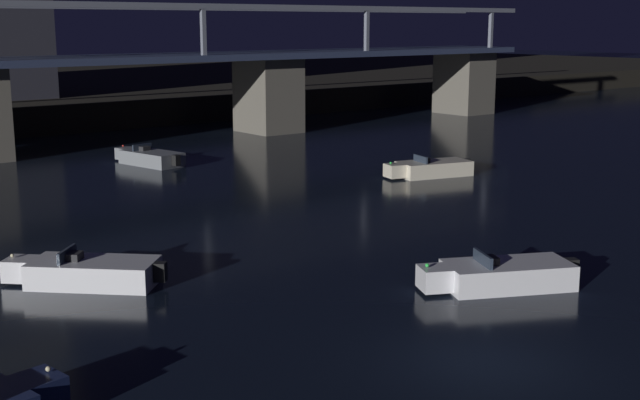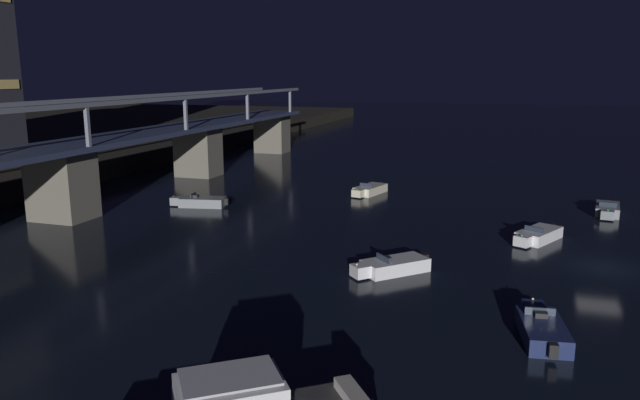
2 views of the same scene
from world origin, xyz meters
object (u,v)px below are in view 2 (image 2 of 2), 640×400
object	(u,v)px
speedboat_mid_left	(607,210)
speedboat_far_left	(392,266)
speedboat_near_right	(537,235)
speedboat_near_center	(542,329)
speedboat_far_center	(200,202)
river_bridge	(61,169)
speedboat_mid_center	(369,190)

from	to	relation	value
speedboat_mid_left	speedboat_far_left	bearing A→B (deg)	145.10
speedboat_near_right	speedboat_near_center	bearing A→B (deg)	179.22
speedboat_near_right	speedboat_far_center	world-z (taller)	same
river_bridge	speedboat_far_center	distance (m)	11.68
speedboat_near_right	speedboat_far_center	xyz separation A→B (m)	(2.50, 28.12, 0.00)
speedboat_near_center	speedboat_near_right	world-z (taller)	same
speedboat_near_center	speedboat_mid_left	bearing A→B (deg)	-12.55
speedboat_mid_center	speedboat_far_center	size ratio (longest dim) A/B	0.99
speedboat_mid_center	speedboat_far_center	bearing A→B (deg)	127.85
speedboat_mid_left	speedboat_mid_center	world-z (taller)	same
speedboat_mid_center	speedboat_near_center	bearing A→B (deg)	-152.83
speedboat_mid_left	speedboat_mid_center	bearing A→B (deg)	83.90
speedboat_near_right	speedboat_far_center	size ratio (longest dim) A/B	0.95
speedboat_far_left	speedboat_far_center	world-z (taller)	same
speedboat_mid_left	speedboat_far_center	xyz separation A→B (m)	(-7.82, 33.89, 0.00)
river_bridge	speedboat_near_right	bearing A→B (deg)	-82.11
speedboat_near_right	speedboat_mid_center	xyz separation A→B (m)	(12.55, 15.18, 0.00)
speedboat_near_center	speedboat_near_right	distance (m)	16.59
speedboat_near_center	speedboat_mid_center	world-z (taller)	same
river_bridge	speedboat_far_left	world-z (taller)	river_bridge
speedboat_near_center	speedboat_near_right	bearing A→B (deg)	-0.78
river_bridge	speedboat_far_left	bearing A→B (deg)	-99.99
river_bridge	speedboat_near_right	distance (m)	36.79
river_bridge	speedboat_mid_center	world-z (taller)	river_bridge
speedboat_mid_center	speedboat_far_left	bearing A→B (deg)	-163.15
river_bridge	speedboat_far_center	size ratio (longest dim) A/B	17.87
speedboat_near_right	speedboat_far_left	bearing A→B (deg)	139.91
speedboat_near_center	speedboat_far_left	xyz separation A→B (m)	(6.64, 8.14, 0.00)
speedboat_far_center	speedboat_mid_left	bearing A→B (deg)	-77.01
speedboat_near_center	speedboat_mid_center	bearing A→B (deg)	27.17
speedboat_mid_left	speedboat_near_center	bearing A→B (deg)	167.45
speedboat_near_right	speedboat_mid_center	distance (m)	19.70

